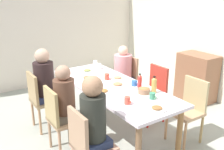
{
  "coord_description": "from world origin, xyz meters",
  "views": [
    {
      "loc": [
        2.81,
        -1.89,
        2.04
      ],
      "look_at": [
        0.0,
        0.0,
        0.92
      ],
      "focal_mm": 41.27,
      "sensor_mm": 36.0,
      "label": 1
    }
  ],
  "objects_px": {
    "dining_table": "(112,91)",
    "chair_3": "(60,117)",
    "cup_6": "(99,66)",
    "plate_5": "(118,78)",
    "chair_0": "(126,78)",
    "person_0": "(122,70)",
    "cup_4": "(152,96)",
    "plate_2": "(88,78)",
    "person_3": "(66,102)",
    "person_2": "(94,122)",
    "chair_4": "(40,98)",
    "cup_3": "(88,81)",
    "chair_2": "(87,143)",
    "cup_5": "(107,77)",
    "chair_1": "(189,107)",
    "cup_1": "(95,63)",
    "person_4": "(45,82)",
    "bottle_0": "(140,82)",
    "plate_1": "(157,109)",
    "bottle_1": "(154,85)",
    "bowl_0": "(144,90)",
    "plate_0": "(118,85)",
    "plate_3": "(87,71)",
    "side_cabinet": "(196,77)",
    "cup_2": "(127,100)",
    "chair_5": "(153,90)",
    "cup_0": "(134,83)",
    "plate_4": "(103,91)"
  },
  "relations": [
    {
      "from": "cup_4",
      "to": "plate_3",
      "type": "bearing_deg",
      "value": -174.69
    },
    {
      "from": "cup_2",
      "to": "bottle_1",
      "type": "relative_size",
      "value": 0.47
    },
    {
      "from": "person_4",
      "to": "bottle_1",
      "type": "height_order",
      "value": "person_4"
    },
    {
      "from": "plate_1",
      "to": "cup_3",
      "type": "height_order",
      "value": "cup_3"
    },
    {
      "from": "cup_3",
      "to": "cup_6",
      "type": "distance_m",
      "value": 0.71
    },
    {
      "from": "plate_2",
      "to": "bottle_1",
      "type": "xyz_separation_m",
      "value": [
        0.96,
        0.44,
        0.09
      ]
    },
    {
      "from": "person_4",
      "to": "bottle_0",
      "type": "relative_size",
      "value": 5.56
    },
    {
      "from": "chair_1",
      "to": "chair_3",
      "type": "distance_m",
      "value": 1.76
    },
    {
      "from": "chair_3",
      "to": "chair_2",
      "type": "bearing_deg",
      "value": 0.0
    },
    {
      "from": "chair_0",
      "to": "person_0",
      "type": "distance_m",
      "value": 0.19
    },
    {
      "from": "plate_3",
      "to": "dining_table",
      "type": "bearing_deg",
      "value": -0.74
    },
    {
      "from": "chair_2",
      "to": "chair_3",
      "type": "distance_m",
      "value": 0.73
    },
    {
      "from": "cup_0",
      "to": "cup_2",
      "type": "distance_m",
      "value": 0.62
    },
    {
      "from": "chair_0",
      "to": "bottle_1",
      "type": "distance_m",
      "value": 1.41
    },
    {
      "from": "chair_5",
      "to": "dining_table",
      "type": "bearing_deg",
      "value": -90.0
    },
    {
      "from": "cup_4",
      "to": "plate_2",
      "type": "bearing_deg",
      "value": -164.91
    },
    {
      "from": "chair_4",
      "to": "plate_0",
      "type": "relative_size",
      "value": 3.73
    },
    {
      "from": "plate_5",
      "to": "cup_4",
      "type": "xyz_separation_m",
      "value": [
        0.84,
        -0.07,
        0.03
      ]
    },
    {
      "from": "cup_4",
      "to": "side_cabinet",
      "type": "bearing_deg",
      "value": 113.45
    },
    {
      "from": "chair_1",
      "to": "cup_1",
      "type": "height_order",
      "value": "chair_1"
    },
    {
      "from": "person_2",
      "to": "cup_6",
      "type": "height_order",
      "value": "person_2"
    },
    {
      "from": "chair_5",
      "to": "cup_0",
      "type": "relative_size",
      "value": 7.75
    },
    {
      "from": "cup_3",
      "to": "cup_5",
      "type": "relative_size",
      "value": 1.0
    },
    {
      "from": "chair_1",
      "to": "person_0",
      "type": "bearing_deg",
      "value": -176.39
    },
    {
      "from": "chair_1",
      "to": "cup_4",
      "type": "height_order",
      "value": "chair_1"
    },
    {
      "from": "person_4",
      "to": "bottle_0",
      "type": "distance_m",
      "value": 1.42
    },
    {
      "from": "plate_2",
      "to": "side_cabinet",
      "type": "height_order",
      "value": "side_cabinet"
    },
    {
      "from": "person_3",
      "to": "person_2",
      "type": "bearing_deg",
      "value": -0.12
    },
    {
      "from": "plate_2",
      "to": "chair_0",
      "type": "bearing_deg",
      "value": 107.64
    },
    {
      "from": "chair_0",
      "to": "person_0",
      "type": "xyz_separation_m",
      "value": [
        -0.0,
        -0.09,
        0.17
      ]
    },
    {
      "from": "plate_5",
      "to": "side_cabinet",
      "type": "distance_m",
      "value": 1.87
    },
    {
      "from": "plate_4",
      "to": "person_4",
      "type": "bearing_deg",
      "value": -152.32
    },
    {
      "from": "person_2",
      "to": "cup_2",
      "type": "height_order",
      "value": "person_2"
    },
    {
      "from": "person_4",
      "to": "bottle_1",
      "type": "xyz_separation_m",
      "value": [
        1.27,
        1.0,
        0.13
      ]
    },
    {
      "from": "plate_0",
      "to": "cup_2",
      "type": "distance_m",
      "value": 0.62
    },
    {
      "from": "chair_2",
      "to": "chair_3",
      "type": "xyz_separation_m",
      "value": [
        -0.73,
        0.0,
        0.0
      ]
    },
    {
      "from": "chair_1",
      "to": "plate_5",
      "type": "xyz_separation_m",
      "value": [
        -0.89,
        -0.59,
        0.27
      ]
    },
    {
      "from": "dining_table",
      "to": "chair_3",
      "type": "xyz_separation_m",
      "value": [
        0.0,
        -0.8,
        -0.18
      ]
    },
    {
      "from": "person_2",
      "to": "cup_5",
      "type": "xyz_separation_m",
      "value": [
        -0.96,
        0.78,
        0.08
      ]
    },
    {
      "from": "cup_3",
      "to": "chair_2",
      "type": "bearing_deg",
      "value": -29.46
    },
    {
      "from": "chair_3",
      "to": "bowl_0",
      "type": "bearing_deg",
      "value": 64.04
    },
    {
      "from": "plate_3",
      "to": "bottle_0",
      "type": "bearing_deg",
      "value": 10.47
    },
    {
      "from": "dining_table",
      "to": "person_4",
      "type": "bearing_deg",
      "value": -135.56
    },
    {
      "from": "chair_3",
      "to": "plate_5",
      "type": "xyz_separation_m",
      "value": [
        -0.17,
        1.01,
        0.27
      ]
    },
    {
      "from": "dining_table",
      "to": "chair_4",
      "type": "xyz_separation_m",
      "value": [
        -0.73,
        -0.8,
        -0.18
      ]
    },
    {
      "from": "plate_5",
      "to": "bowl_0",
      "type": "xyz_separation_m",
      "value": [
        0.64,
        -0.03,
        0.03
      ]
    },
    {
      "from": "dining_table",
      "to": "cup_6",
      "type": "distance_m",
      "value": 0.82
    },
    {
      "from": "chair_3",
      "to": "cup_2",
      "type": "height_order",
      "value": "chair_3"
    },
    {
      "from": "dining_table",
      "to": "chair_2",
      "type": "bearing_deg",
      "value": -47.85
    },
    {
      "from": "dining_table",
      "to": "chair_2",
      "type": "relative_size",
      "value": 2.42
    }
  ]
}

